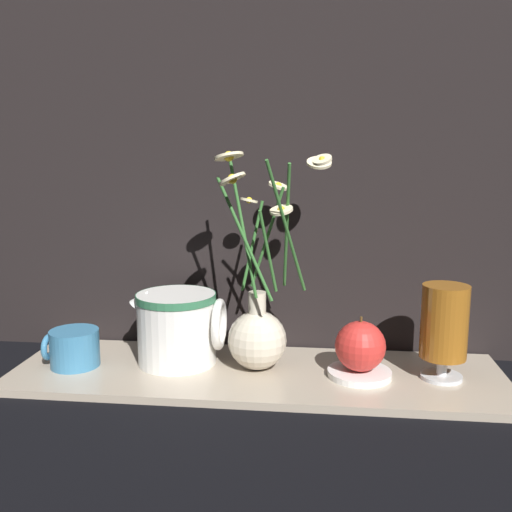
{
  "coord_description": "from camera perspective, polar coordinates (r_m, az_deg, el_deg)",
  "views": [
    {
      "loc": [
        0.1,
        -0.87,
        0.35
      ],
      "look_at": [
        -0.0,
        0.0,
        0.2
      ],
      "focal_mm": 40.0,
      "sensor_mm": 36.0,
      "label": 1
    }
  ],
  "objects": [
    {
      "name": "tea_glass",
      "position": [
        0.92,
        18.31,
        -6.51
      ],
      "size": [
        0.07,
        0.07,
        0.15
      ],
      "color": "silver",
      "rests_on": "shelf"
    },
    {
      "name": "vase_with_flowers",
      "position": [
        0.92,
        0.05,
        -7.19
      ],
      "size": [
        0.18,
        0.18,
        0.35
      ],
      "color": "beige",
      "rests_on": "shelf"
    },
    {
      "name": "orange_fruit",
      "position": [
        0.91,
        10.39,
        -8.86
      ],
      "size": [
        0.08,
        0.08,
        0.09
      ],
      "color": "red",
      "rests_on": "saucer_plate"
    },
    {
      "name": "ceramic_pitcher",
      "position": [
        0.96,
        -7.82,
        -6.83
      ],
      "size": [
        0.16,
        0.13,
        0.13
      ],
      "color": "white",
      "rests_on": "shelf"
    },
    {
      "name": "yellow_mug",
      "position": [
        0.99,
        -17.79,
        -8.75
      ],
      "size": [
        0.09,
        0.08,
        0.06
      ],
      "color": "teal",
      "rests_on": "shelf"
    },
    {
      "name": "backdrop_wall",
      "position": [
        1.02,
        0.96,
        21.09
      ],
      "size": [
        1.29,
        0.02,
        1.1
      ],
      "color": "black",
      "rests_on": "ground_plane"
    },
    {
      "name": "ground_plane",
      "position": [
        0.94,
        0.05,
        -12.05
      ],
      "size": [
        6.0,
        6.0,
        0.0
      ],
      "primitive_type": "plane",
      "color": "black"
    },
    {
      "name": "saucer_plate",
      "position": [
        0.93,
        10.3,
        -11.46
      ],
      "size": [
        0.1,
        0.1,
        0.01
      ],
      "color": "white",
      "rests_on": "shelf"
    },
    {
      "name": "shelf",
      "position": [
        0.94,
        0.05,
        -11.71
      ],
      "size": [
        0.79,
        0.24,
        0.01
      ],
      "color": "tan",
      "rests_on": "ground_plane"
    }
  ]
}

